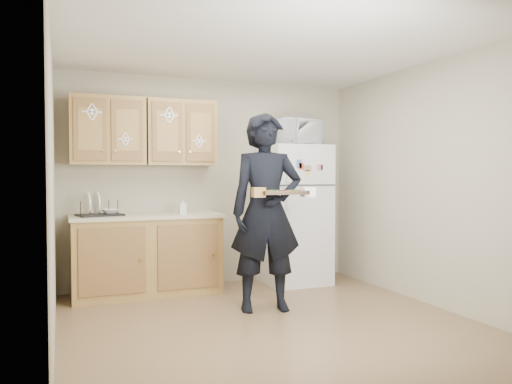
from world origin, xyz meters
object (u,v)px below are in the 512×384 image
person (266,212)px  baking_tray (283,193)px  refrigerator (294,214)px  microwave (296,133)px  dish_rack (100,207)px

person → baking_tray: (0.05, -0.30, 0.19)m
person → baking_tray: bearing=-70.5°
baking_tray → person: bearing=109.5°
refrigerator → microwave: size_ratio=3.02×
person → dish_rack: person is taller
refrigerator → person: (-0.80, -1.03, 0.12)m
microwave → refrigerator: bearing=75.9°
refrigerator → dish_rack: 2.31m
refrigerator → person: bearing=-128.1°
refrigerator → baking_tray: refrigerator is taller
person → dish_rack: 1.84m
baking_tray → dish_rack: 2.07m
person → microwave: (0.80, 0.98, 0.88)m
microwave → baking_tray: bearing=-132.2°
baking_tray → microwave: size_ratio=0.74×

